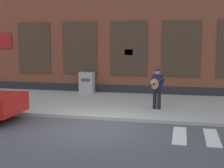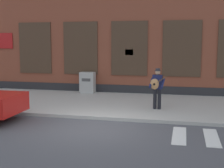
# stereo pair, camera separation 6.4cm
# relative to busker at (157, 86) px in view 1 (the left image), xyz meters

# --- Properties ---
(ground_plane) EXTENTS (160.00, 160.00, 0.00)m
(ground_plane) POSITION_rel_busker_xyz_m (-1.84, -2.89, -1.08)
(ground_plane) COLOR #4C4C51
(sidewalk) EXTENTS (28.00, 5.70, 0.13)m
(sidewalk) POSITION_rel_busker_xyz_m (-1.84, 1.01, -1.02)
(sidewalk) COLOR #ADAAA3
(sidewalk) RESTS_ON ground
(building_backdrop) EXTENTS (28.00, 4.06, 8.84)m
(building_backdrop) POSITION_rel_busker_xyz_m (-1.84, 5.86, 3.33)
(building_backdrop) COLOR brown
(building_backdrop) RESTS_ON ground
(busker) EXTENTS (0.72, 0.58, 1.68)m
(busker) POSITION_rel_busker_xyz_m (0.00, 0.00, 0.00)
(busker) COLOR black
(busker) RESTS_ON sidewalk
(utility_box) EXTENTS (0.79, 0.54, 1.13)m
(utility_box) POSITION_rel_busker_xyz_m (-4.06, 3.41, -0.39)
(utility_box) COLOR #ADADA8
(utility_box) RESTS_ON sidewalk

